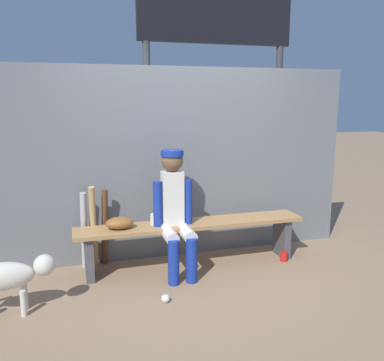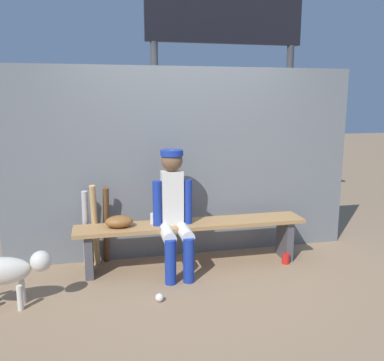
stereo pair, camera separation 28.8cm
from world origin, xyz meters
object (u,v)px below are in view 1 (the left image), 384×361
object	(u,v)px
bat_wood_dark	(105,227)
baseball	(166,298)
dog	(9,276)
bat_aluminum_silver	(84,231)
cup_on_bench	(154,219)
player_seated	(175,208)
scoreboard	(221,47)
bat_wood_tan	(94,228)
cup_on_ground	(284,256)
baseball_glove	(120,223)
dugout_bench	(192,232)

from	to	relation	value
bat_wood_dark	baseball	bearing A→B (deg)	-67.01
bat_wood_dark	dog	distance (m)	1.19
dog	bat_aluminum_silver	bearing A→B (deg)	51.40
cup_on_bench	dog	distance (m)	1.48
bat_wood_dark	bat_aluminum_silver	distance (m)	0.22
player_seated	scoreboard	distance (m)	2.66
bat_wood_tan	baseball	distance (m)	1.15
player_seated	cup_on_ground	world-z (taller)	player_seated
cup_on_bench	scoreboard	distance (m)	2.75
baseball_glove	baseball	xyz separation A→B (m)	(0.30, -0.72, -0.51)
cup_on_ground	baseball	bearing A→B (deg)	-159.53
dugout_bench	baseball	distance (m)	0.92
dugout_bench	cup_on_bench	world-z (taller)	cup_on_bench
baseball	cup_on_bench	size ratio (longest dim) A/B	0.67
dugout_bench	bat_aluminum_silver	size ratio (longest dim) A/B	2.95
dugout_bench	bat_wood_tan	size ratio (longest dim) A/B	2.68
baseball_glove	cup_on_ground	world-z (taller)	baseball_glove
dugout_bench	cup_on_ground	size ratio (longest dim) A/B	22.16
bat_wood_tan	bat_aluminum_silver	distance (m)	0.12
player_seated	bat_wood_tan	distance (m)	0.88
bat_wood_tan	cup_on_ground	size ratio (longest dim) A/B	8.26
scoreboard	dog	distance (m)	3.97
dugout_bench	player_seated	size ratio (longest dim) A/B	1.93
baseball	dog	distance (m)	1.32
baseball_glove	dog	xyz separation A→B (m)	(-0.98, -0.54, -0.21)
dugout_bench	player_seated	distance (m)	0.39
bat_wood_dark	bat_wood_tan	bearing A→B (deg)	-149.26
dugout_bench	bat_wood_tan	xyz separation A→B (m)	(-1.00, 0.21, 0.08)
bat_wood_tan	bat_aluminum_silver	size ratio (longest dim) A/B	1.10
baseball	cup_on_ground	world-z (taller)	cup_on_ground
bat_wood_dark	dog	bearing A→B (deg)	-136.19
dugout_bench	dog	distance (m)	1.82
player_seated	dog	xyz separation A→B (m)	(-1.53, -0.43, -0.35)
bat_wood_dark	scoreboard	bearing A→B (deg)	35.58
player_seated	baseball_glove	bearing A→B (deg)	168.66
player_seated	scoreboard	size ratio (longest dim) A/B	0.36
cup_on_bench	player_seated	bearing A→B (deg)	-40.88
baseball_glove	cup_on_ground	xyz separation A→B (m)	(1.77, -0.17, -0.49)
player_seated	bat_wood_dark	size ratio (longest dim) A/B	1.47
baseball_glove	bat_wood_dark	world-z (taller)	bat_wood_dark
baseball	player_seated	bearing A→B (deg)	67.56
bat_aluminum_silver	dog	world-z (taller)	bat_aluminum_silver
cup_on_bench	dugout_bench	bearing A→B (deg)	-7.38
bat_wood_dark	cup_on_ground	size ratio (longest dim) A/B	7.79
bat_aluminum_silver	cup_on_ground	world-z (taller)	bat_aluminum_silver
scoreboard	baseball	bearing A→B (deg)	-120.73
dog	dugout_bench	bearing A→B (deg)	17.25
baseball_glove	bat_aluminum_silver	world-z (taller)	bat_aluminum_silver
dugout_bench	baseball_glove	distance (m)	0.78
bat_wood_tan	scoreboard	distance (m)	3.06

